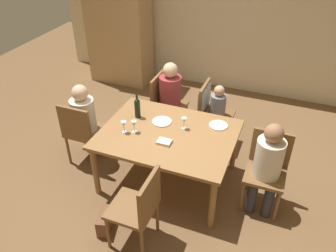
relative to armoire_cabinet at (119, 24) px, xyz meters
name	(u,v)px	position (x,y,z in m)	size (l,w,h in m)	color
ground_plane	(168,179)	(1.88, -2.35, -1.10)	(10.00, 10.00, 0.00)	brown
rear_room_partition	(228,14)	(1.88, 0.45, 0.25)	(6.40, 0.12, 2.70)	beige
armoire_cabinet	(119,24)	(0.00, 0.00, 0.00)	(1.18, 0.62, 2.18)	tan
dining_table	(168,138)	(1.88, -2.35, -0.45)	(1.56, 1.20, 0.73)	olive
chair_right_end	(267,165)	(3.04, -2.26, -0.56)	(0.44, 0.44, 0.92)	brown
chair_left_end	(82,130)	(0.72, -2.44, -0.56)	(0.44, 0.44, 0.92)	brown
chair_far_left	(165,101)	(1.44, -1.37, -0.56)	(0.44, 0.44, 0.92)	brown
chair_far_right	(209,106)	(2.11, -1.37, -0.50)	(0.46, 0.44, 0.92)	brown
chair_near	(139,206)	(1.97, -3.33, -0.56)	(0.44, 0.44, 0.92)	brown
person_woman_host	(268,163)	(3.04, -2.38, -0.44)	(0.30, 0.35, 1.13)	#33333D
person_man_bearded	(85,117)	(0.72, -2.32, -0.44)	(0.30, 0.35, 1.13)	#33333D
person_man_guest	(172,95)	(1.56, -1.37, -0.44)	(0.36, 0.31, 1.15)	#33333D
person_child_small	(219,110)	(2.26, -1.37, -0.54)	(0.25, 0.22, 0.94)	#33333D
wine_bottle_tall_green	(137,107)	(1.40, -2.16, -0.23)	(0.07, 0.07, 0.32)	black
wine_glass_near_left	(124,125)	(1.40, -2.52, -0.26)	(0.07, 0.07, 0.15)	silver
wine_glass_centre	(134,124)	(1.50, -2.47, -0.26)	(0.07, 0.07, 0.15)	silver
wine_glass_near_right	(184,121)	(2.02, -2.19, -0.26)	(0.07, 0.07, 0.15)	silver
dinner_plate_host	(218,125)	(2.39, -1.99, -0.36)	(0.23, 0.23, 0.01)	white
dinner_plate_guest_left	(162,122)	(1.73, -2.16, -0.36)	(0.24, 0.24, 0.01)	silver
folded_napkin	(164,142)	(1.91, -2.54, -0.35)	(0.16, 0.12, 0.03)	beige
handbag	(105,222)	(1.53, -3.33, -0.99)	(0.28, 0.12, 0.22)	brown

